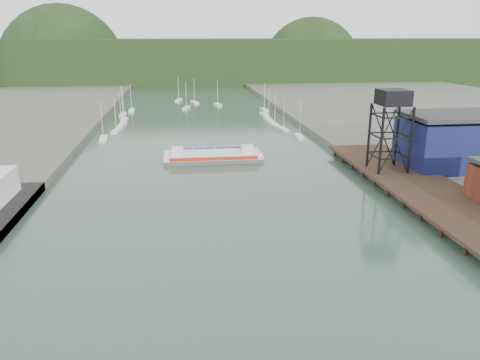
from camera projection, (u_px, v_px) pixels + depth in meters
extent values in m
cube|color=black|center=(428.00, 190.00, 82.62)|extent=(14.00, 70.00, 0.50)
cylinder|color=black|center=(396.00, 198.00, 82.20)|extent=(0.60, 0.60, 2.20)
cylinder|color=black|center=(459.00, 195.00, 83.69)|extent=(0.60, 0.60, 2.20)
cylinder|color=black|center=(381.00, 142.00, 89.47)|extent=(0.50, 0.50, 13.00)
cylinder|color=black|center=(411.00, 141.00, 90.22)|extent=(0.50, 0.50, 13.00)
cylinder|color=black|center=(369.00, 135.00, 95.16)|extent=(0.50, 0.50, 13.00)
cylinder|color=black|center=(397.00, 134.00, 95.90)|extent=(0.50, 0.50, 13.00)
cube|color=black|center=(393.00, 97.00, 90.32)|extent=(5.50, 5.50, 3.00)
cube|color=#0C1137|center=(453.00, 144.00, 97.05)|extent=(20.00, 14.00, 10.00)
cube|color=#2D2D33|center=(457.00, 115.00, 95.31)|extent=(20.50, 14.50, 0.80)
cube|color=silver|center=(103.00, 139.00, 130.84)|extent=(2.67, 7.65, 0.90)
cube|color=silver|center=(117.00, 131.00, 141.92)|extent=(2.81, 7.67, 0.90)
cube|color=silver|center=(122.00, 126.00, 150.39)|extent=(2.35, 7.59, 0.90)
cube|color=silver|center=(125.00, 120.00, 159.77)|extent=(2.01, 7.50, 0.90)
cube|color=silver|center=(123.00, 115.00, 171.15)|extent=(2.00, 7.50, 0.90)
cube|color=silver|center=(132.00, 110.00, 180.75)|extent=(2.16, 7.54, 0.90)
cube|color=silver|center=(299.00, 137.00, 133.08)|extent=(2.53, 7.62, 0.90)
cube|color=silver|center=(283.00, 130.00, 143.69)|extent=(2.76, 7.67, 0.90)
cube|color=silver|center=(275.00, 125.00, 151.88)|extent=(2.22, 7.56, 0.90)
cube|color=silver|center=(269.00, 120.00, 160.38)|extent=(2.18, 7.54, 0.90)
cube|color=silver|center=(264.00, 115.00, 170.94)|extent=(2.46, 7.61, 0.90)
cube|color=silver|center=(264.00, 110.00, 182.20)|extent=(2.48, 7.61, 0.90)
cube|color=silver|center=(187.00, 108.00, 187.01)|extent=(3.78, 7.76, 0.90)
cube|color=silver|center=(218.00, 105.00, 196.23)|extent=(3.31, 7.74, 0.90)
cube|color=silver|center=(195.00, 102.00, 202.64)|extent=(3.76, 7.76, 0.90)
cube|color=silver|center=(179.00, 100.00, 209.38)|extent=(3.40, 7.74, 0.90)
cube|color=black|center=(186.00, 60.00, 316.56)|extent=(500.00, 120.00, 28.00)
sphere|color=black|center=(64.00, 67.00, 307.80)|extent=(80.00, 80.00, 80.00)
sphere|color=black|center=(311.00, 67.00, 339.00)|extent=(70.00, 70.00, 70.00)
cube|color=#525154|center=(213.00, 158.00, 110.12)|extent=(22.86, 9.38, 0.91)
cube|color=silver|center=(213.00, 155.00, 109.88)|extent=(22.86, 9.38, 0.73)
cube|color=#B42A14|center=(214.00, 159.00, 105.46)|extent=(20.02, 0.39, 0.82)
cube|color=navy|center=(212.00, 149.00, 114.18)|extent=(20.02, 0.39, 0.82)
cube|color=silver|center=(178.00, 151.00, 108.63)|extent=(2.76, 2.76, 1.82)
cube|color=silver|center=(247.00, 149.00, 110.48)|extent=(2.76, 2.76, 1.82)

